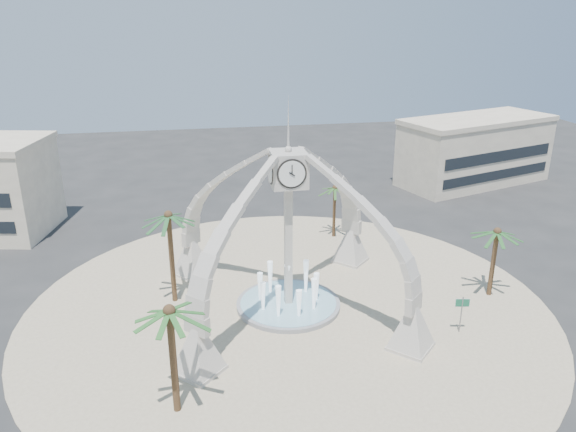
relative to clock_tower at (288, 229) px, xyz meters
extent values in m
plane|color=#282828|center=(0.00, 0.00, -6.49)|extent=(140.00, 140.00, 0.00)
cylinder|color=#BEAE8D|center=(0.00, 0.00, -6.46)|extent=(40.00, 40.00, 0.06)
cube|color=beige|center=(0.00, 0.00, -1.59)|extent=(0.55, 0.55, 9.80)
cube|color=beige|center=(0.00, 0.00, 4.56)|extent=(2.50, 2.50, 2.50)
cone|color=beige|center=(0.00, 0.00, 7.81)|extent=(0.20, 0.20, 4.00)
cylinder|color=white|center=(0.00, -1.29, 4.56)|extent=(1.84, 0.04, 1.84)
pyramid|color=beige|center=(7.07, 7.07, -4.89)|extent=(3.80, 3.80, 3.20)
pyramid|color=beige|center=(-7.07, 7.07, -4.89)|extent=(3.80, 3.80, 3.20)
pyramid|color=beige|center=(-7.07, -7.07, -4.89)|extent=(3.80, 3.80, 3.20)
pyramid|color=beige|center=(7.07, -7.07, -4.89)|extent=(3.80, 3.80, 3.20)
cylinder|color=gray|center=(0.00, 0.00, -6.29)|extent=(8.00, 8.00, 0.40)
cylinder|color=#87B9CA|center=(0.00, 0.00, -6.07)|extent=(7.40, 7.40, 0.04)
cone|color=white|center=(0.00, 0.00, -4.47)|extent=(0.60, 0.60, 3.20)
cube|color=beige|center=(30.00, 28.00, -2.49)|extent=(21.49, 13.79, 8.00)
cube|color=beige|center=(30.00, 28.00, 1.81)|extent=(21.87, 14.17, 0.60)
cylinder|color=brown|center=(16.22, -1.11, -3.68)|extent=(0.37, 0.37, 5.63)
cylinder|color=brown|center=(-8.61, 2.58, -2.81)|extent=(0.39, 0.39, 7.36)
cylinder|color=brown|center=(7.13, 13.11, -3.84)|extent=(0.31, 0.31, 5.30)
cylinder|color=brown|center=(-8.47, -10.51, -3.17)|extent=(0.41, 0.41, 6.65)
cylinder|color=slate|center=(11.27, -5.85, -5.06)|extent=(0.09, 0.09, 2.86)
cube|color=#175F41|center=(11.27, -5.85, -4.09)|extent=(0.96, 0.23, 0.57)
cube|color=white|center=(11.27, -5.85, -4.09)|extent=(1.04, 0.22, 0.65)
camera|label=1|loc=(-7.10, -37.52, 15.23)|focal=35.00mm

